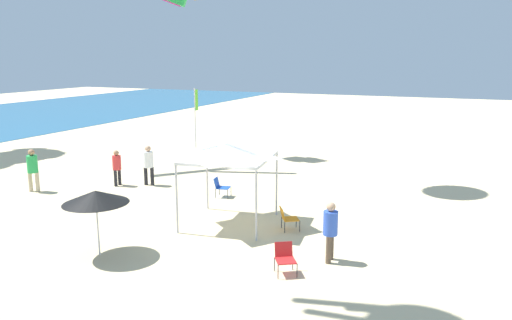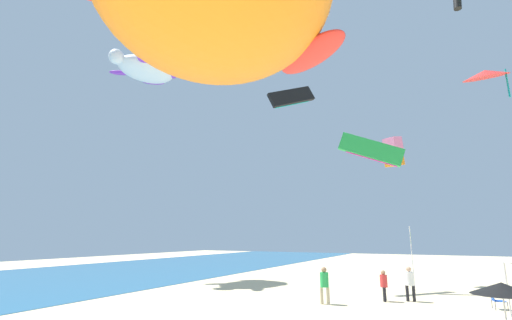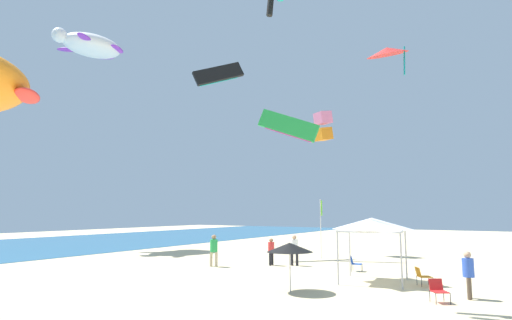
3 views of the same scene
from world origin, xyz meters
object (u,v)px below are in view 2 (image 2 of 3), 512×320
(kite_parafoil_black, at_px, (292,97))
(kite_box_pink, at_px, (393,152))
(person_near_umbrella, at_px, (410,281))
(kite_turtle_white, at_px, (145,69))
(person_far_stroller, at_px, (324,282))
(person_beachcomber, at_px, (384,283))
(kite_turtle_orange, at_px, (218,0))
(beach_umbrella, at_px, (502,288))
(banner_flag, at_px, (412,251))
(kite_parafoil_green, at_px, (371,150))
(kite_delta_red, at_px, (485,74))
(folding_chair_near_cooler, at_px, (496,299))

(kite_parafoil_black, height_order, kite_box_pink, kite_parafoil_black)
(person_near_umbrella, xyz_separation_m, kite_turtle_white, (0.87, 22.15, 18.14))
(kite_parafoil_black, xyz_separation_m, kite_box_pink, (5.52, -6.51, -3.93))
(person_far_stroller, bearing_deg, kite_box_pink, 60.95)
(person_beachcomber, relative_size, kite_turtle_orange, 0.33)
(beach_umbrella, distance_m, kite_turtle_orange, 12.88)
(beach_umbrella, xyz_separation_m, person_beachcomber, (6.88, 4.81, -0.83))
(banner_flag, height_order, kite_parafoil_green, kite_parafoil_green)
(kite_turtle_orange, xyz_separation_m, kite_parafoil_green, (22.38, 1.80, 2.95))
(person_beachcomber, height_order, kite_parafoil_black, kite_parafoil_black)
(beach_umbrella, bearing_deg, person_far_stroller, 58.63)
(kite_parafoil_black, distance_m, kite_delta_red, 12.93)
(folding_chair_near_cooler, xyz_separation_m, person_near_umbrella, (0.42, 3.93, 0.61))
(beach_umbrella, relative_size, banner_flag, 0.48)
(folding_chair_near_cooler, xyz_separation_m, kite_box_pink, (8.09, 5.03, 9.70))
(banner_flag, bearing_deg, kite_turtle_white, 99.51)
(kite_turtle_orange, height_order, kite_parafoil_green, kite_parafoil_green)
(folding_chair_near_cooler, height_order, person_near_umbrella, person_near_umbrella)
(person_near_umbrella, xyz_separation_m, person_beachcomber, (-0.65, 1.28, -0.12))
(kite_delta_red, height_order, kite_parafoil_green, kite_delta_red)
(person_near_umbrella, bearing_deg, beach_umbrella, 108.50)
(folding_chair_near_cooler, distance_m, kite_delta_red, 13.80)
(banner_flag, relative_size, kite_delta_red, 1.46)
(folding_chair_near_cooler, xyz_separation_m, kite_delta_red, (3.73, -1.34, 13.22))
(folding_chair_near_cooler, bearing_deg, kite_box_pink, 21.31)
(person_beachcomber, xyz_separation_m, kite_parafoil_black, (2.79, 6.33, 13.15))
(person_near_umbrella, bearing_deg, kite_turtle_white, -8.91)
(person_beachcomber, distance_m, kite_turtle_orange, 19.05)
(kite_parafoil_black, height_order, kite_parafoil_green, kite_parafoil_black)
(kite_box_pink, distance_m, kite_turtle_white, 23.89)
(person_far_stroller, relative_size, kite_parafoil_black, 0.53)
(beach_umbrella, bearing_deg, kite_turtle_orange, 160.98)
(person_beachcomber, bearing_deg, person_near_umbrella, -65.43)
(kite_box_pink, bearing_deg, person_near_umbrella, 127.92)
(banner_flag, distance_m, kite_delta_red, 12.49)
(person_beachcomber, relative_size, kite_turtle_white, 0.24)
(person_beachcomber, height_order, kite_turtle_orange, kite_turtle_orange)
(kite_delta_red, bearing_deg, kite_parafoil_black, 9.45)
(banner_flag, relative_size, person_far_stroller, 2.22)
(person_far_stroller, bearing_deg, person_near_umbrella, 22.81)
(person_beachcomber, bearing_deg, kite_parafoil_black, 63.98)
(person_far_stroller, xyz_separation_m, kite_turtle_white, (3.84, 18.20, 18.11))
(banner_flag, distance_m, kite_turtle_orange, 23.73)
(kite_parafoil_black, relative_size, kite_box_pink, 1.44)
(folding_chair_near_cooler, bearing_deg, kite_turtle_white, 76.61)
(folding_chair_near_cooler, height_order, person_far_stroller, person_far_stroller)
(person_beachcomber, distance_m, kite_turtle_white, 27.77)
(person_far_stroller, bearing_deg, kite_delta_red, 20.18)
(banner_flag, distance_m, kite_box_pink, 8.33)
(kite_parafoil_black, distance_m, kite_turtle_white, 15.46)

